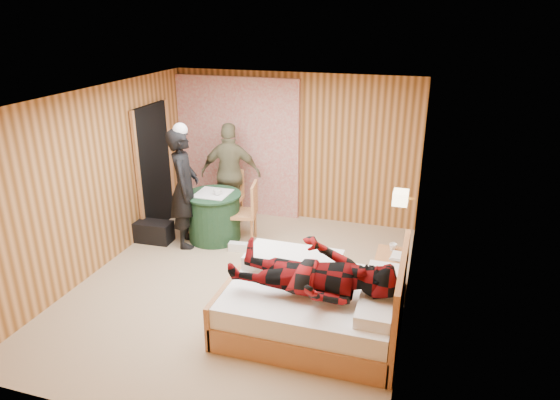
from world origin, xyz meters
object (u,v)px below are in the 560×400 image
(chair_near, at_px, (247,208))
(wall_lamp, at_px, (401,198))
(round_table, at_px, (214,216))
(duffel_bag, at_px, (154,232))
(man_on_bed, at_px, (313,263))
(bed, at_px, (314,304))
(woman_standing, at_px, (184,188))
(man_at_table, at_px, (231,174))
(nightstand, at_px, (390,273))
(chair_far, at_px, (230,193))

(chair_near, bearing_deg, wall_lamp, 59.12)
(round_table, height_order, duffel_bag, round_table)
(wall_lamp, distance_m, man_on_bed, 1.56)
(chair_near, xyz_separation_m, duffel_bag, (-1.42, -0.44, -0.40))
(round_table, distance_m, man_on_bed, 3.00)
(bed, distance_m, woman_standing, 2.93)
(woman_standing, bearing_deg, man_at_table, -37.94)
(nightstand, bearing_deg, chair_far, 152.06)
(wall_lamp, bearing_deg, bed, -126.30)
(bed, relative_size, chair_near, 2.03)
(woman_standing, relative_size, man_at_table, 1.07)
(wall_lamp, bearing_deg, man_at_table, 152.50)
(man_on_bed, bearing_deg, nightstand, 59.96)
(man_on_bed, bearing_deg, wall_lamp, 59.46)
(duffel_bag, bearing_deg, wall_lamp, -8.46)
(duffel_bag, distance_m, man_on_bed, 3.51)
(bed, relative_size, chair_far, 2.12)
(bed, xyz_separation_m, chair_far, (-2.08, 2.54, 0.24))
(chair_far, xyz_separation_m, duffel_bag, (-0.87, -1.07, -0.38))
(nightstand, xyz_separation_m, chair_near, (-2.28, 0.88, 0.28))
(chair_far, distance_m, woman_standing, 1.10)
(duffel_bag, bearing_deg, bed, -29.07)
(nightstand, xyz_separation_m, round_table, (-2.82, 0.81, 0.11))
(nightstand, relative_size, round_table, 0.63)
(chair_far, relative_size, man_at_table, 0.54)
(nightstand, relative_size, chair_near, 0.57)
(woman_standing, bearing_deg, chair_near, -87.71)
(round_table, xyz_separation_m, chair_near, (0.54, 0.07, 0.17))
(chair_far, relative_size, chair_near, 0.96)
(nightstand, xyz_separation_m, duffel_bag, (-3.70, 0.43, -0.11))
(round_table, relative_size, chair_near, 0.90)
(duffel_bag, xyz_separation_m, man_on_bed, (2.97, -1.70, 0.79))
(wall_lamp, relative_size, woman_standing, 0.14)
(bed, distance_m, chair_far, 3.28)
(round_table, height_order, woman_standing, woman_standing)
(nightstand, height_order, woman_standing, woman_standing)
(wall_lamp, distance_m, round_table, 3.10)
(round_table, bearing_deg, man_at_table, 90.00)
(chair_near, distance_m, man_at_table, 0.91)
(chair_near, distance_m, duffel_bag, 1.54)
(wall_lamp, xyz_separation_m, chair_far, (-2.87, 1.45, -0.76))
(chair_near, distance_m, man_on_bed, 2.67)
(chair_far, height_order, chair_near, chair_near)
(chair_far, bearing_deg, wall_lamp, -30.38)
(chair_far, bearing_deg, man_at_table, 79.30)
(chair_far, distance_m, chair_near, 0.83)
(wall_lamp, bearing_deg, nightstand, -131.90)
(chair_far, relative_size, duffel_bag, 1.62)
(bed, distance_m, nightstand, 1.28)
(woman_standing, height_order, man_on_bed, same)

